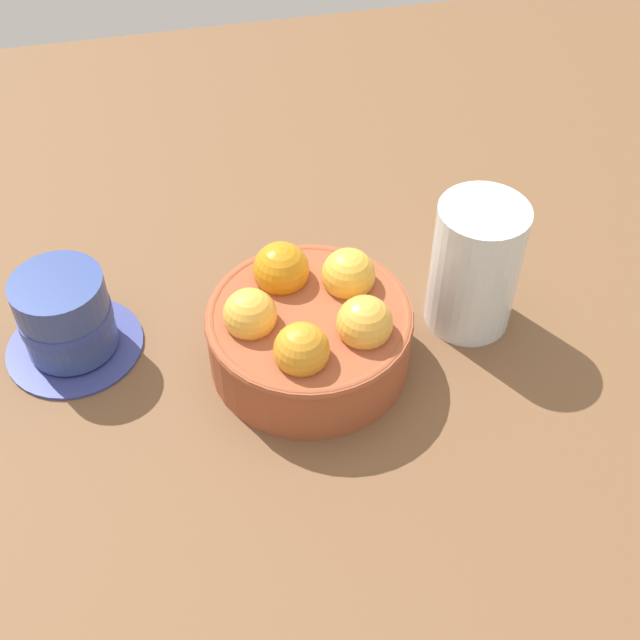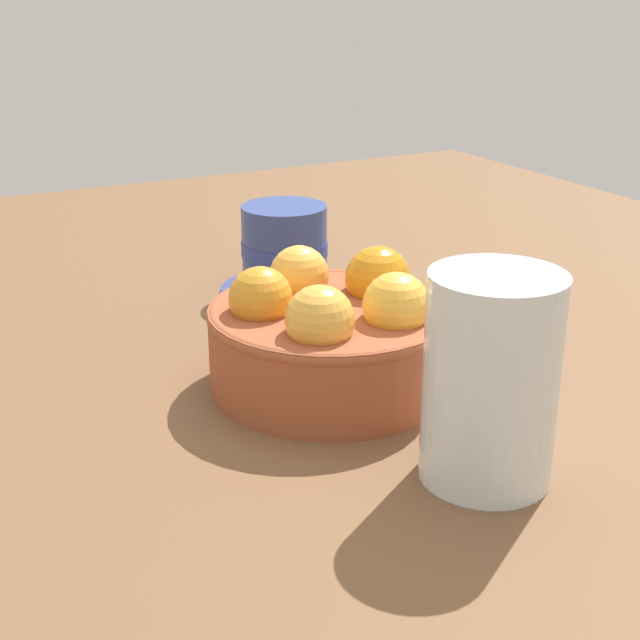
{
  "view_description": "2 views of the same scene",
  "coord_description": "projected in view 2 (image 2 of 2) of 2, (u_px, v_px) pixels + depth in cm",
  "views": [
    {
      "loc": [
        9.11,
        44.01,
        52.4
      ],
      "look_at": [
        -0.61,
        1.18,
        5.95
      ],
      "focal_mm": 46.39,
      "sensor_mm": 36.0,
      "label": 1
    },
    {
      "loc": [
        -48.68,
        26.66,
        26.33
      ],
      "look_at": [
        -0.77,
        1.23,
        5.25
      ],
      "focal_mm": 50.09,
      "sensor_mm": 36.0,
      "label": 2
    }
  ],
  "objects": [
    {
      "name": "ground_plane",
      "position": [
        330.0,
        409.0,
        0.62
      ],
      "size": [
        135.61,
        118.86,
        3.8
      ],
      "primitive_type": "cube",
      "color": "brown"
    },
    {
      "name": "terracotta_bowl",
      "position": [
        331.0,
        333.0,
        0.6
      ],
      "size": [
        16.59,
        16.59,
        8.86
      ],
      "color": "#9E4C2D",
      "rests_on": "ground_plane"
    },
    {
      "name": "water_glass",
      "position": [
        491.0,
        379.0,
        0.48
      ],
      "size": [
        7.38,
        7.38,
        11.9
      ],
      "primitive_type": "cylinder",
      "color": "silver",
      "rests_on": "ground_plane"
    },
    {
      "name": "coffee_cup",
      "position": [
        285.0,
        252.0,
        0.78
      ],
      "size": [
        11.44,
        11.44,
        7.71
      ],
      "color": "#363F88",
      "rests_on": "ground_plane"
    }
  ]
}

